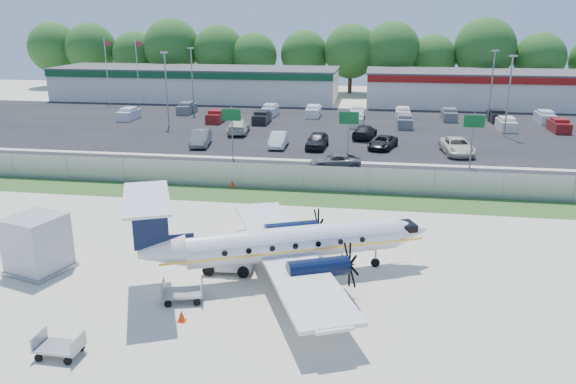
# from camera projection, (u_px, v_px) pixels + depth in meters

# --- Properties ---
(ground) EXTENTS (170.00, 170.00, 0.00)m
(ground) POSITION_uv_depth(u_px,v_px,m) (271.00, 263.00, 31.13)
(ground) COLOR beige
(ground) RESTS_ON ground
(grass_verge) EXTENTS (170.00, 4.00, 0.02)m
(grass_verge) POSITION_uv_depth(u_px,v_px,m) (300.00, 198.00, 42.45)
(grass_verge) COLOR #2D561E
(grass_verge) RESTS_ON ground
(access_road) EXTENTS (170.00, 8.00, 0.02)m
(access_road) POSITION_uv_depth(u_px,v_px,m) (311.00, 173.00, 49.05)
(access_road) COLOR black
(access_road) RESTS_ON ground
(parking_lot) EXTENTS (170.00, 32.00, 0.02)m
(parking_lot) POSITION_uv_depth(u_px,v_px,m) (330.00, 128.00, 68.86)
(parking_lot) COLOR black
(parking_lot) RESTS_ON ground
(perimeter_fence) EXTENTS (120.00, 0.06, 1.99)m
(perimeter_fence) POSITION_uv_depth(u_px,v_px,m) (304.00, 178.00, 44.04)
(perimeter_fence) COLOR gray
(perimeter_fence) RESTS_ON ground
(building_west) EXTENTS (46.40, 12.40, 5.24)m
(building_west) POSITION_uv_depth(u_px,v_px,m) (196.00, 83.00, 92.32)
(building_west) COLOR silver
(building_west) RESTS_ON ground
(building_east) EXTENTS (44.40, 12.40, 5.24)m
(building_east) POSITION_uv_depth(u_px,v_px,m) (514.00, 89.00, 85.00)
(building_east) COLOR silver
(building_east) RESTS_ON ground
(sign_left) EXTENTS (1.80, 0.26, 5.00)m
(sign_left) POSITION_uv_depth(u_px,v_px,m) (232.00, 122.00, 52.83)
(sign_left) COLOR gray
(sign_left) RESTS_ON ground
(sign_mid) EXTENTS (1.80, 0.26, 5.00)m
(sign_mid) POSITION_uv_depth(u_px,v_px,m) (349.00, 125.00, 51.22)
(sign_mid) COLOR gray
(sign_mid) RESTS_ON ground
(sign_right) EXTENTS (1.80, 0.26, 5.00)m
(sign_right) POSITION_uv_depth(u_px,v_px,m) (473.00, 129.00, 49.61)
(sign_right) COLOR gray
(sign_right) RESTS_ON ground
(flagpole_west) EXTENTS (1.06, 0.12, 10.00)m
(flagpole_west) POSITION_uv_depth(u_px,v_px,m) (107.00, 67.00, 86.58)
(flagpole_west) COLOR silver
(flagpole_west) RESTS_ON ground
(flagpole_east) EXTENTS (1.06, 0.12, 10.00)m
(flagpole_east) POSITION_uv_depth(u_px,v_px,m) (138.00, 68.00, 85.85)
(flagpole_east) COLOR silver
(flagpole_east) RESTS_ON ground
(light_pole_nw) EXTENTS (0.90, 0.35, 9.09)m
(light_pole_nw) POSITION_uv_depth(u_px,v_px,m) (166.00, 84.00, 68.34)
(light_pole_nw) COLOR gray
(light_pole_nw) RESTS_ON ground
(light_pole_ne) EXTENTS (0.90, 0.35, 9.09)m
(light_pole_ne) POSITION_uv_depth(u_px,v_px,m) (509.00, 91.00, 62.48)
(light_pole_ne) COLOR gray
(light_pole_ne) RESTS_ON ground
(light_pole_sw) EXTENTS (0.90, 0.35, 9.09)m
(light_pole_sw) POSITION_uv_depth(u_px,v_px,m) (192.00, 76.00, 77.77)
(light_pole_sw) COLOR gray
(light_pole_sw) RESTS_ON ground
(light_pole_se) EXTENTS (0.90, 0.35, 9.09)m
(light_pole_se) POSITION_uv_depth(u_px,v_px,m) (492.00, 81.00, 71.92)
(light_pole_se) COLOR gray
(light_pole_se) RESTS_ON ground
(tree_line) EXTENTS (112.00, 6.00, 14.00)m
(tree_line) POSITION_uv_depth(u_px,v_px,m) (346.00, 93.00, 100.93)
(tree_line) COLOR #205619
(tree_line) RESTS_ON ground
(aircraft) EXTENTS (15.93, 15.47, 4.94)m
(aircraft) POSITION_uv_depth(u_px,v_px,m) (287.00, 243.00, 28.97)
(aircraft) COLOR silver
(aircraft) RESTS_ON ground
(pushback_tug) EXTENTS (2.65, 1.94, 1.40)m
(pushback_tug) POSITION_uv_depth(u_px,v_px,m) (231.00, 259.00, 30.12)
(pushback_tug) COLOR silver
(pushback_tug) RESTS_ON ground
(baggage_cart_near) EXTENTS (2.17, 1.63, 1.01)m
(baggage_cart_near) POSITION_uv_depth(u_px,v_px,m) (183.00, 292.00, 26.86)
(baggage_cart_near) COLOR gray
(baggage_cart_near) RESTS_ON ground
(baggage_cart_far) EXTENTS (1.83, 1.14, 0.95)m
(baggage_cart_far) POSITION_uv_depth(u_px,v_px,m) (59.00, 346.00, 22.49)
(baggage_cart_far) COLOR gray
(baggage_cart_far) RESTS_ON ground
(service_container) EXTENTS (3.44, 3.44, 3.08)m
(service_container) POSITION_uv_depth(u_px,v_px,m) (37.00, 246.00, 29.86)
(service_container) COLOR #B1B3B9
(service_container) RESTS_ON ground
(cone_nose) EXTENTS (0.42, 0.42, 0.60)m
(cone_nose) POSITION_uv_depth(u_px,v_px,m) (349.00, 307.00, 25.85)
(cone_nose) COLOR #F33407
(cone_nose) RESTS_ON ground
(cone_port_wing) EXTENTS (0.38, 0.38, 0.54)m
(cone_port_wing) POSITION_uv_depth(u_px,v_px,m) (182.00, 316.00, 25.14)
(cone_port_wing) COLOR #F33407
(cone_port_wing) RESTS_ON ground
(cone_starboard_wing) EXTENTS (0.39, 0.39, 0.56)m
(cone_starboard_wing) POSITION_uv_depth(u_px,v_px,m) (232.00, 184.00, 45.04)
(cone_starboard_wing) COLOR #F33407
(cone_starboard_wing) RESTS_ON ground
(road_car_west) EXTENTS (4.72, 2.60, 1.29)m
(road_car_west) POSITION_uv_depth(u_px,v_px,m) (138.00, 172.00, 49.54)
(road_car_west) COLOR #595B5E
(road_car_west) RESTS_ON ground
(road_car_mid) EXTENTS (4.87, 2.78, 1.28)m
(road_car_mid) POSITION_uv_depth(u_px,v_px,m) (335.00, 168.00, 50.78)
(road_car_mid) COLOR #595B5E
(road_car_mid) RESTS_ON ground
(parked_car_a) EXTENTS (2.51, 5.25, 1.66)m
(parked_car_a) POSITION_uv_depth(u_px,v_px,m) (201.00, 146.00, 59.59)
(parked_car_a) COLOR #595B5E
(parked_car_a) RESTS_ON ground
(parked_car_b) EXTENTS (1.76, 4.73, 1.54)m
(parked_car_b) POSITION_uv_depth(u_px,v_px,m) (279.00, 147.00, 59.01)
(parked_car_b) COLOR silver
(parked_car_b) RESTS_ON ground
(parked_car_c) EXTENTS (2.28, 4.99, 1.66)m
(parked_car_c) POSITION_uv_depth(u_px,v_px,m) (317.00, 148.00, 58.46)
(parked_car_c) COLOR black
(parked_car_c) RESTS_ON ground
(parked_car_d) EXTENTS (3.51, 5.16, 1.31)m
(parked_car_d) POSITION_uv_depth(u_px,v_px,m) (382.00, 149.00, 58.30)
(parked_car_d) COLOR black
(parked_car_d) RESTS_ON ground
(parked_car_e) EXTENTS (3.23, 6.02, 1.61)m
(parked_car_e) POSITION_uv_depth(u_px,v_px,m) (456.00, 154.00, 55.94)
(parked_car_e) COLOR beige
(parked_car_e) RESTS_ON ground
(parked_car_f) EXTENTS (3.03, 5.97, 1.66)m
(parked_car_f) POSITION_uv_depth(u_px,v_px,m) (239.00, 133.00, 65.99)
(parked_car_f) COLOR beige
(parked_car_f) RESTS_ON ground
(parked_car_g) EXTENTS (3.06, 5.42, 1.48)m
(parked_car_g) POSITION_uv_depth(u_px,v_px,m) (364.00, 138.00, 63.38)
(parked_car_g) COLOR black
(parked_car_g) RESTS_ON ground
(far_parking_rows) EXTENTS (56.00, 10.00, 1.60)m
(far_parking_rows) POSITION_uv_depth(u_px,v_px,m) (334.00, 121.00, 73.58)
(far_parking_rows) COLOR gray
(far_parking_rows) RESTS_ON ground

